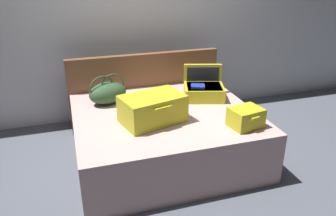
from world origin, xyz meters
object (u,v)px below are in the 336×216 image
(bed, at_px, (165,135))
(hard_case_medium, at_px, (204,89))
(hard_case_small, at_px, (246,117))
(hard_case_large, at_px, (152,109))
(duffel_bag, at_px, (108,92))

(bed, height_order, hard_case_medium, hard_case_medium)
(hard_case_medium, relative_size, hard_case_small, 1.61)
(hard_case_medium, bearing_deg, hard_case_large, -132.05)
(bed, bearing_deg, hard_case_small, -39.63)
(hard_case_medium, distance_m, duffel_bag, 1.06)
(bed, relative_size, hard_case_small, 5.58)
(hard_case_medium, height_order, duffel_bag, hard_case_medium)
(bed, xyz_separation_m, hard_case_large, (-0.17, -0.17, 0.40))
(hard_case_large, height_order, hard_case_small, hard_case_large)
(hard_case_large, xyz_separation_m, duffel_bag, (-0.34, 0.58, -0.01))
(bed, relative_size, duffel_bag, 3.75)
(hard_case_medium, relative_size, duffel_bag, 1.08)
(duffel_bag, bearing_deg, hard_case_small, -39.58)
(bed, xyz_separation_m, duffel_bag, (-0.51, 0.42, 0.38))
(bed, relative_size, hard_case_medium, 3.48)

